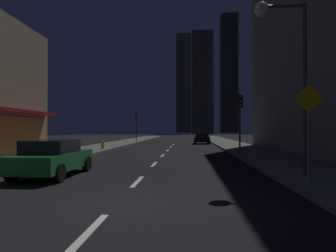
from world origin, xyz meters
TOP-DOWN VIEW (x-y plane):
  - ground_plane at (0.00, 32.00)m, footprint 78.00×136.00m
  - sidewalk_right at (7.00, 32.00)m, footprint 4.00×76.00m
  - sidewalk_left at (-7.00, 32.00)m, footprint 4.00×76.00m
  - lane_marking_center at (0.00, 13.60)m, footprint 0.16×33.40m
  - skyscraper_distant_tall at (-0.36, 153.08)m, footprint 8.19×7.68m
  - skyscraper_distant_mid at (8.01, 118.52)m, footprint 8.82×8.82m
  - skyscraper_distant_short at (23.90, 152.37)m, footprint 8.79×8.44m
  - car_parked_near at (-3.60, 4.21)m, footprint 1.98×4.24m
  - car_parked_far at (3.60, 30.98)m, footprint 1.98×4.24m
  - fire_hydrant_far_left at (-5.90, 18.86)m, footprint 0.42×0.30m
  - traffic_light_near_right at (5.50, 13.87)m, footprint 0.32×0.48m
  - traffic_light_far_left at (-5.50, 33.88)m, footprint 0.32×0.48m
  - street_lamp_right at (5.38, 4.12)m, footprint 1.96×0.56m
  - pedestrian_crossing_sign at (5.60, 2.31)m, footprint 0.91×0.08m

SIDE VIEW (x-z plane):
  - ground_plane at x=0.00m, z-range -0.10..0.00m
  - lane_marking_center at x=0.00m, z-range 0.00..0.01m
  - sidewalk_right at x=7.00m, z-range 0.00..0.15m
  - sidewalk_left at x=-7.00m, z-range 0.00..0.15m
  - fire_hydrant_far_left at x=-5.90m, z-range 0.13..0.78m
  - car_parked_near at x=-3.60m, z-range 0.02..1.47m
  - car_parked_far at x=3.60m, z-range 0.02..1.47m
  - pedestrian_crossing_sign at x=5.60m, z-range 0.44..3.59m
  - traffic_light_near_right at x=5.50m, z-range 1.09..5.29m
  - traffic_light_far_left at x=-5.50m, z-range 1.09..5.29m
  - street_lamp_right at x=5.38m, z-range 1.78..8.36m
  - skyscraper_distant_mid at x=8.01m, z-range 0.00..43.09m
  - skyscraper_distant_tall at x=-0.36m, z-range 0.00..53.59m
  - skyscraper_distant_short at x=23.90m, z-range 0.00..63.55m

